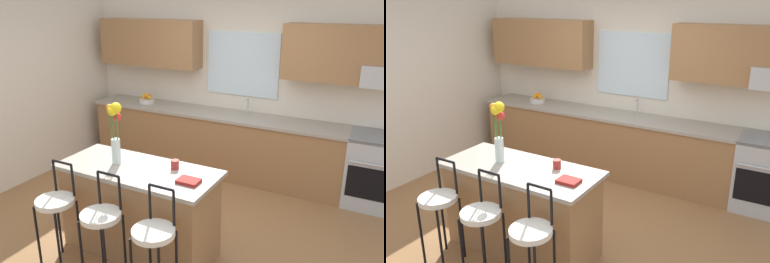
% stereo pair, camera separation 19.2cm
% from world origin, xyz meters
% --- Properties ---
extents(ground_plane, '(14.00, 14.00, 0.00)m').
position_xyz_m(ground_plane, '(0.00, 0.00, 0.00)').
color(ground_plane, olive).
extents(wall_left, '(0.12, 4.60, 2.70)m').
position_xyz_m(wall_left, '(-2.56, 0.30, 1.35)').
color(wall_left, beige).
rests_on(wall_left, ground).
extents(back_wall_assembly, '(5.60, 0.50, 2.70)m').
position_xyz_m(back_wall_assembly, '(0.04, 1.99, 1.51)').
color(back_wall_assembly, beige).
rests_on(back_wall_assembly, ground).
extents(counter_run, '(4.56, 0.64, 0.92)m').
position_xyz_m(counter_run, '(0.00, 1.70, 0.47)').
color(counter_run, '#996B42').
rests_on(counter_run, ground).
extents(sink_faucet, '(0.02, 0.13, 0.23)m').
position_xyz_m(sink_faucet, '(0.15, 1.84, 1.06)').
color(sink_faucet, '#B7BABC').
rests_on(sink_faucet, counter_run).
extents(oven_range, '(0.60, 0.64, 0.92)m').
position_xyz_m(oven_range, '(1.89, 1.68, 0.46)').
color(oven_range, '#B7BABC').
rests_on(oven_range, ground).
extents(kitchen_island, '(1.61, 0.70, 0.92)m').
position_xyz_m(kitchen_island, '(-0.11, -0.48, 0.46)').
color(kitchen_island, '#996B42').
rests_on(kitchen_island, ground).
extents(bar_stool_near, '(0.36, 0.36, 1.04)m').
position_xyz_m(bar_stool_near, '(-0.66, -1.04, 0.64)').
color(bar_stool_near, black).
rests_on(bar_stool_near, ground).
extents(bar_stool_middle, '(0.36, 0.36, 1.04)m').
position_xyz_m(bar_stool_middle, '(-0.11, -1.04, 0.64)').
color(bar_stool_middle, black).
rests_on(bar_stool_middle, ground).
extents(bar_stool_far, '(0.36, 0.36, 1.04)m').
position_xyz_m(bar_stool_far, '(0.44, -1.04, 0.64)').
color(bar_stool_far, black).
rests_on(bar_stool_far, ground).
extents(flower_vase, '(0.17, 0.16, 0.63)m').
position_xyz_m(flower_vase, '(-0.35, -0.48, 1.30)').
color(flower_vase, silver).
rests_on(flower_vase, kitchen_island).
extents(mug_ceramic, '(0.08, 0.08, 0.09)m').
position_xyz_m(mug_ceramic, '(0.23, -0.32, 0.97)').
color(mug_ceramic, '#A52D28').
rests_on(mug_ceramic, kitchen_island).
extents(cookbook, '(0.20, 0.15, 0.03)m').
position_xyz_m(cookbook, '(0.49, -0.53, 0.94)').
color(cookbook, maroon).
rests_on(cookbook, kitchen_island).
extents(fruit_bowl_oranges, '(0.24, 0.24, 0.16)m').
position_xyz_m(fruit_bowl_oranges, '(-1.48, 1.70, 0.97)').
color(fruit_bowl_oranges, silver).
rests_on(fruit_bowl_oranges, counter_run).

